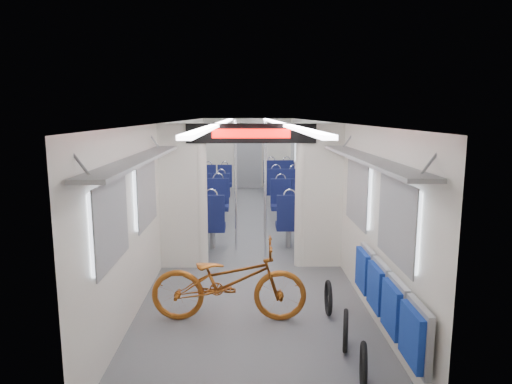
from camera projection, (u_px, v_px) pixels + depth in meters
carriage at (250, 163)px, 8.91m from camera, size 12.00×12.02×2.31m
bicycle at (229, 281)px, 5.42m from camera, size 1.87×0.70×0.97m
flip_bench at (386, 298)px, 4.69m from camera, size 0.12×2.15×0.57m
bike_hoop_a at (363, 369)px, 4.08m from camera, size 0.14×0.44×0.44m
bike_hoop_b at (345, 333)px, 4.74m from camera, size 0.15×0.45×0.45m
bike_hoop_c at (328, 300)px, 5.59m from camera, size 0.07×0.44×0.44m
seat_bay_near_left at (204, 209)px, 9.17m from camera, size 0.94×2.23×1.15m
seat_bay_near_right at (296, 208)px, 9.25m from camera, size 0.93×2.16×1.13m
seat_bay_far_left at (215, 184)px, 12.49m from camera, size 0.89×2.00×1.08m
seat_bay_far_right at (282, 181)px, 12.91m from camera, size 0.95×2.28×1.16m
stanchion_near_left at (236, 188)px, 8.11m from camera, size 0.04×0.04×2.30m
stanchion_near_right at (265, 191)px, 7.72m from camera, size 0.04×0.04×2.30m
stanchion_far_left at (235, 167)px, 11.20m from camera, size 0.04×0.04×2.30m
stanchion_far_right at (265, 169)px, 10.78m from camera, size 0.04×0.04×2.30m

